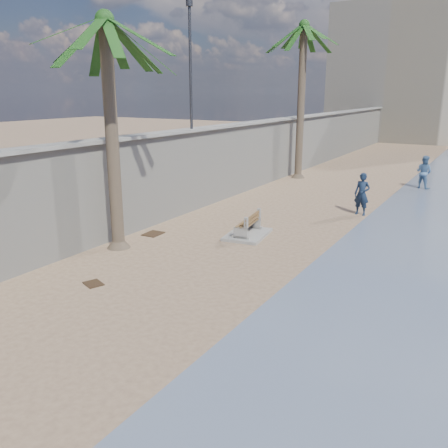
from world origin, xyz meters
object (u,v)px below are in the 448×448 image
at_px(bench_far, 248,227).
at_px(palm_mid, 105,23).
at_px(person_a, 362,191).
at_px(person_b, 424,170).
at_px(palm_back, 304,28).

relative_size(bench_far, palm_mid, 0.26).
xyz_separation_m(bench_far, person_a, (2.76, 5.27, 0.69)).
distance_m(bench_far, person_a, 5.99).
bearing_deg(person_a, person_b, 86.76).
bearing_deg(palm_back, person_a, -50.98).
height_order(palm_mid, person_b, palm_mid).
distance_m(palm_back, person_b, 10.51).
bearing_deg(person_a, bench_far, -110.77).
bearing_deg(palm_mid, person_a, 55.84).
bearing_deg(palm_mid, person_b, 65.98).
height_order(palm_back, person_a, palm_back).
xyz_separation_m(person_a, person_b, (1.35, 7.58, -0.05)).
relative_size(palm_mid, palm_back, 0.84).
bearing_deg(palm_back, bench_far, -76.11).
bearing_deg(palm_back, palm_mid, -90.28).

